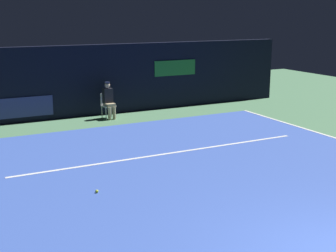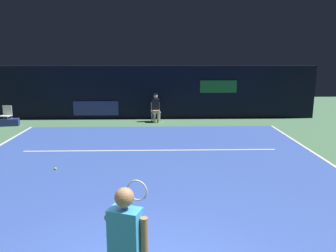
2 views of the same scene
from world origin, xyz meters
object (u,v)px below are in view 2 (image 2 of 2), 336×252
Objects in this scene: line_judge_on_chair at (156,107)px; tennis_ball at (55,169)px; equipment_bag at (9,122)px; courtside_chair_near at (6,114)px; tennis_player at (127,248)px.

tennis_ball is at bearing -112.07° from line_judge_on_chair.
equipment_bag is at bearing 122.72° from tennis_ball.
courtside_chair_near is at bearing 127.11° from equipment_bag.
tennis_ball is at bearing -56.87° from courtside_chair_near.
tennis_ball is 0.08× the size of equipment_bag.
line_judge_on_chair reaches higher than equipment_bag.
line_judge_on_chair is 6.76m from courtside_chair_near.
equipment_bag is (-6.57, -0.75, -0.53)m from line_judge_on_chair.
tennis_player is 1.97× the size of courtside_chair_near.
tennis_player is 6.07m from tennis_ball.
tennis_player is at bearing -65.26° from tennis_ball.
line_judge_on_chair is at bearing 88.96° from tennis_player.
tennis_player is 1.31× the size of line_judge_on_chair.
line_judge_on_chair reaches higher than tennis_ball.
tennis_player reaches higher than line_judge_on_chair.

